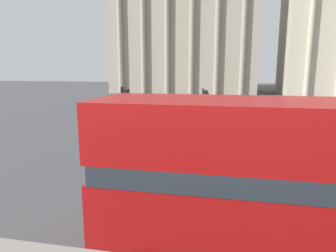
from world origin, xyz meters
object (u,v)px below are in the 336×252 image
(traffic_light_mid, at_px, (204,108))
(pedestrian_black, at_px, (153,136))
(pedestrian_grey, at_px, (222,117))
(pedestrian_red, at_px, (190,161))
(traffic_light_near, at_px, (124,122))
(plaza_building_left, at_px, (185,32))
(pedestrian_yellow, at_px, (318,139))

(traffic_light_mid, distance_m, pedestrian_black, 3.71)
(traffic_light_mid, height_order, pedestrian_grey, traffic_light_mid)
(traffic_light_mid, height_order, pedestrian_red, traffic_light_mid)
(pedestrian_red, bearing_deg, traffic_light_near, 113.98)
(plaza_building_left, relative_size, traffic_light_near, 6.92)
(pedestrian_red, height_order, pedestrian_black, pedestrian_red)
(traffic_light_near, distance_m, traffic_light_mid, 7.64)
(plaza_building_left, height_order, pedestrian_yellow, plaza_building_left)
(traffic_light_near, bearing_deg, pedestrian_yellow, 33.80)
(traffic_light_mid, bearing_deg, pedestrian_red, -90.25)
(traffic_light_mid, bearing_deg, plaza_building_left, 99.92)
(pedestrian_yellow, bearing_deg, plaza_building_left, 21.72)
(pedestrian_yellow, xyz_separation_m, pedestrian_black, (-9.17, -0.96, -0.00))
(plaza_building_left, distance_m, pedestrian_red, 51.43)
(traffic_light_mid, xyz_separation_m, pedestrian_yellow, (6.43, -1.09, -1.42))
(traffic_light_mid, distance_m, pedestrian_yellow, 6.67)
(pedestrian_grey, bearing_deg, pedestrian_yellow, -109.98)
(traffic_light_near, relative_size, pedestrian_grey, 2.25)
(traffic_light_near, bearing_deg, pedestrian_black, 91.07)
(traffic_light_near, relative_size, pedestrian_yellow, 2.50)
(plaza_building_left, height_order, pedestrian_grey, plaza_building_left)
(pedestrian_red, distance_m, pedestrian_yellow, 8.45)
(pedestrian_grey, bearing_deg, traffic_light_near, -169.80)
(traffic_light_near, xyz_separation_m, traffic_light_mid, (2.65, 7.16, -0.31))
(plaza_building_left, xyz_separation_m, pedestrian_grey, (8.54, -38.37, -10.92))
(pedestrian_grey, bearing_deg, traffic_light_mid, -164.63)
(traffic_light_mid, relative_size, pedestrian_black, 2.20)
(pedestrian_yellow, relative_size, pedestrian_black, 1.00)
(traffic_light_mid, relative_size, pedestrian_red, 2.11)
(traffic_light_mid, distance_m, pedestrian_red, 6.68)
(plaza_building_left, bearing_deg, pedestrian_yellow, -72.47)
(traffic_light_near, relative_size, traffic_light_mid, 1.14)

